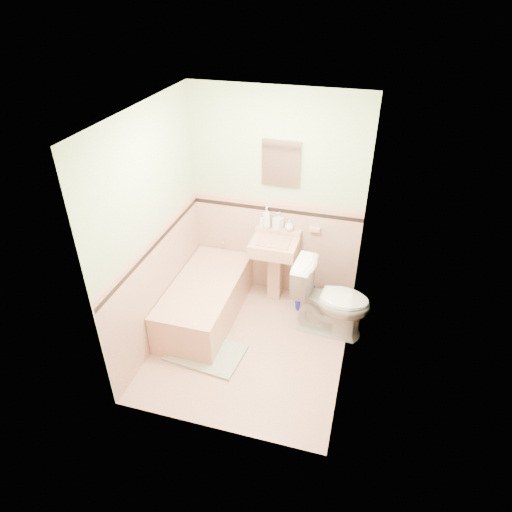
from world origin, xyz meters
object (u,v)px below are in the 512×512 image
(soap_bottle_mid, at_px, (278,221))
(soap_bottle_right, at_px, (289,225))
(bathtub, at_px, (206,301))
(sink, at_px, (274,271))
(shoe, at_px, (206,356))
(medicine_cabinet, at_px, (281,163))
(toilet, at_px, (331,299))
(soap_bottle_left, at_px, (267,217))
(bucket, at_px, (305,299))

(soap_bottle_mid, relative_size, soap_bottle_right, 1.62)
(soap_bottle_mid, distance_m, soap_bottle_right, 0.14)
(bathtub, bearing_deg, sink, 37.93)
(shoe, bearing_deg, medicine_cabinet, 49.19)
(soap_bottle_right, xyz_separation_m, toilet, (0.61, -0.55, -0.54))
(soap_bottle_left, bearing_deg, bathtub, -127.10)
(soap_bottle_left, height_order, bucket, soap_bottle_left)
(bucket, bearing_deg, bathtub, -156.58)
(sink, height_order, toilet, toilet)
(soap_bottle_left, relative_size, soap_bottle_mid, 1.23)
(medicine_cabinet, distance_m, soap_bottle_mid, 0.69)
(medicine_cabinet, xyz_separation_m, bucket, (0.40, -0.27, -1.57))
(sink, xyz_separation_m, toilet, (0.74, -0.37, 0.01))
(toilet, xyz_separation_m, shoe, (-1.16, -0.84, -0.37))
(bucket, bearing_deg, toilet, -42.63)
(bathtub, height_order, bucket, bathtub)
(soap_bottle_mid, xyz_separation_m, shoe, (-0.42, -1.39, -0.95))
(sink, relative_size, bucket, 3.14)
(bathtub, xyz_separation_m, shoe, (0.25, -0.68, -0.17))
(soap_bottle_left, bearing_deg, soap_bottle_mid, 0.00)
(toilet, relative_size, bucket, 3.19)
(bathtub, distance_m, toilet, 1.44)
(medicine_cabinet, bearing_deg, shoe, -106.75)
(soap_bottle_mid, relative_size, shoe, 1.54)
(sink, xyz_separation_m, soap_bottle_left, (-0.14, 0.18, 0.61))
(soap_bottle_right, bearing_deg, soap_bottle_left, 180.00)
(medicine_cabinet, relative_size, soap_bottle_left, 1.86)
(medicine_cabinet, xyz_separation_m, soap_bottle_mid, (-0.00, -0.03, -0.69))
(bucket, bearing_deg, soap_bottle_left, 156.04)
(toilet, bearing_deg, soap_bottle_mid, 58.28)
(medicine_cabinet, relative_size, toilet, 0.58)
(sink, distance_m, shoe, 1.33)
(sink, bearing_deg, medicine_cabinet, 90.00)
(bathtub, height_order, medicine_cabinet, medicine_cabinet)
(sink, bearing_deg, soap_bottle_mid, 91.43)
(soap_bottle_mid, relative_size, bucket, 0.81)
(soap_bottle_mid, distance_m, shoe, 1.73)
(shoe, bearing_deg, soap_bottle_mid, 49.02)
(bathtub, relative_size, medicine_cabinet, 3.03)
(sink, xyz_separation_m, soap_bottle_mid, (-0.00, 0.18, 0.59))
(soap_bottle_left, height_order, soap_bottle_right, soap_bottle_left)
(medicine_cabinet, distance_m, bucket, 1.64)
(bathtub, bearing_deg, soap_bottle_mid, 46.43)
(bathtub, height_order, soap_bottle_right, soap_bottle_right)
(medicine_cabinet, height_order, shoe, medicine_cabinet)
(soap_bottle_left, height_order, toilet, soap_bottle_left)
(bathtub, xyz_separation_m, soap_bottle_mid, (0.68, 0.71, 0.78))
(sink, height_order, bucket, sink)
(sink, height_order, soap_bottle_left, soap_bottle_left)
(medicine_cabinet, bearing_deg, sink, -90.00)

